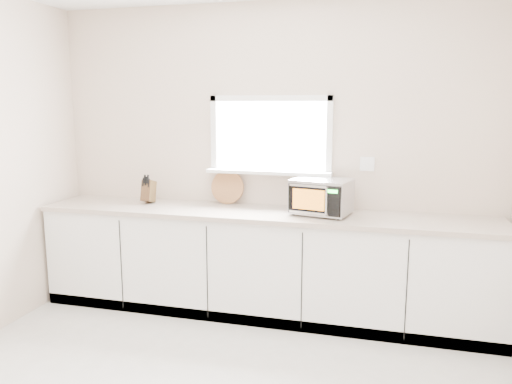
% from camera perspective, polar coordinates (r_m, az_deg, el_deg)
% --- Properties ---
extents(back_wall, '(4.00, 0.17, 2.70)m').
position_cam_1_polar(back_wall, '(4.48, 1.69, 4.11)').
color(back_wall, beige).
rests_on(back_wall, ground).
extents(cabinets, '(3.92, 0.60, 0.88)m').
position_cam_1_polar(cabinets, '(4.40, 0.72, -8.34)').
color(cabinets, white).
rests_on(cabinets, ground).
extents(countertop, '(3.92, 0.64, 0.04)m').
position_cam_1_polar(countertop, '(4.26, 0.71, -2.50)').
color(countertop, '#C1B19F').
rests_on(countertop, cabinets).
extents(microwave, '(0.52, 0.45, 0.30)m').
position_cam_1_polar(microwave, '(4.16, 7.49, -0.45)').
color(microwave, black).
rests_on(microwave, countertop).
extents(knife_block, '(0.10, 0.19, 0.27)m').
position_cam_1_polar(knife_block, '(4.70, -12.18, 0.14)').
color(knife_block, '#4C361B').
rests_on(knife_block, countertop).
extents(cutting_board, '(0.31, 0.07, 0.31)m').
position_cam_1_polar(cutting_board, '(4.57, -3.29, 0.55)').
color(cutting_board, '#A1653E').
rests_on(cutting_board, countertop).
extents(coffee_grinder, '(0.16, 0.16, 0.23)m').
position_cam_1_polar(coffee_grinder, '(4.25, 5.15, -0.76)').
color(coffee_grinder, '#B0B3B8').
rests_on(coffee_grinder, countertop).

